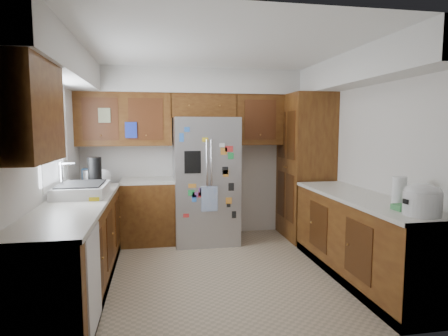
{
  "coord_description": "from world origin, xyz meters",
  "views": [
    {
      "loc": [
        -0.69,
        -4.13,
        1.65
      ],
      "look_at": [
        0.12,
        0.35,
        1.17
      ],
      "focal_mm": 30.0,
      "sensor_mm": 36.0,
      "label": 1
    }
  ],
  "objects": [
    {
      "name": "paper_towel",
      "position": [
        1.51,
        -1.06,
        1.06
      ],
      "size": [
        0.13,
        0.13,
        0.29
      ],
      "primitive_type": "cylinder",
      "color": "white",
      "rests_on": "right_counter_run"
    },
    {
      "name": "bridge_cabinet",
      "position": [
        0.0,
        1.43,
        1.98
      ],
      "size": [
        0.96,
        0.34,
        0.35
      ],
      "primitive_type": "cube",
      "color": "#48220E",
      "rests_on": "fridge"
    },
    {
      "name": "fridge",
      "position": [
        -0.0,
        1.2,
        0.9
      ],
      "size": [
        0.9,
        0.79,
        1.8
      ],
      "color": "#9E9EA3",
      "rests_on": "ground"
    },
    {
      "name": "right_counter_run",
      "position": [
        1.5,
        -0.47,
        0.42
      ],
      "size": [
        0.63,
        2.25,
        0.92
      ],
      "color": "#48220E",
      "rests_on": "ground"
    },
    {
      "name": "left_counter_run",
      "position": [
        -1.36,
        0.03,
        0.43
      ],
      "size": [
        1.36,
        3.2,
        0.92
      ],
      "color": "#48220E",
      "rests_on": "ground"
    },
    {
      "name": "room_shell",
      "position": [
        -0.11,
        0.36,
        1.82
      ],
      "size": [
        3.64,
        3.24,
        2.52
      ],
      "color": "silver",
      "rests_on": "ground"
    },
    {
      "name": "floor",
      "position": [
        0.0,
        0.0,
        0.0
      ],
      "size": [
        3.6,
        3.6,
        0.0
      ],
      "primitive_type": "plane",
      "color": "tan",
      "rests_on": "ground"
    },
    {
      "name": "sink_assembly",
      "position": [
        -1.5,
        0.1,
        0.99
      ],
      "size": [
        0.52,
        0.71,
        0.37
      ],
      "color": "white",
      "rests_on": "left_counter_run"
    },
    {
      "name": "left_counter_clutter",
      "position": [
        -1.46,
        0.82,
        1.05
      ],
      "size": [
        0.41,
        0.9,
        0.38
      ],
      "color": "black",
      "rests_on": "left_counter_run"
    },
    {
      "name": "rice_cooker",
      "position": [
        1.5,
        -1.38,
        1.06
      ],
      "size": [
        0.32,
        0.31,
        0.27
      ],
      "color": "silver",
      "rests_on": "right_counter_run"
    },
    {
      "name": "pantry",
      "position": [
        1.5,
        1.15,
        1.07
      ],
      "size": [
        0.6,
        0.9,
        2.15
      ],
      "primitive_type": "cube",
      "color": "#48220E",
      "rests_on": "ground"
    },
    {
      "name": "fridge_top_items",
      "position": [
        0.13,
        1.43,
        2.28
      ],
      "size": [
        0.7,
        0.33,
        0.25
      ],
      "color": "#1727AD",
      "rests_on": "bridge_cabinet"
    }
  ]
}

